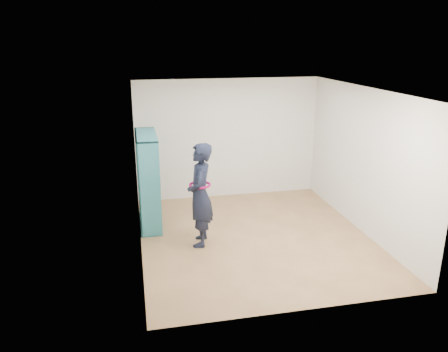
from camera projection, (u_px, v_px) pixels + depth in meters
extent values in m
plane|color=olive|center=(255.00, 237.00, 7.81)|extent=(4.50, 4.50, 0.00)
plane|color=white|center=(258.00, 90.00, 7.02)|extent=(4.50, 4.50, 0.00)
cube|color=white|center=(137.00, 175.00, 7.02)|extent=(0.02, 4.50, 2.60)
cube|color=white|center=(364.00, 161.00, 7.81)|extent=(0.02, 4.50, 2.60)
cube|color=white|center=(228.00, 139.00, 9.52)|extent=(4.00, 0.02, 2.60)
cube|color=white|center=(307.00, 219.00, 5.32)|extent=(4.00, 0.02, 2.60)
cube|color=teal|center=(150.00, 191.00, 7.57)|extent=(0.38, 0.03, 1.74)
cube|color=teal|center=(147.00, 170.00, 8.76)|extent=(0.38, 0.03, 1.74)
cube|color=teal|center=(150.00, 222.00, 8.43)|extent=(0.38, 1.31, 0.03)
cube|color=teal|center=(146.00, 135.00, 7.91)|extent=(0.38, 1.31, 0.03)
cube|color=teal|center=(138.00, 180.00, 8.13)|extent=(0.03, 1.31, 1.74)
cube|color=teal|center=(149.00, 183.00, 7.97)|extent=(0.35, 0.03, 1.69)
cube|color=teal|center=(148.00, 176.00, 8.36)|extent=(0.35, 0.03, 1.69)
cube|color=teal|center=(149.00, 201.00, 8.30)|extent=(0.35, 1.25, 0.03)
cube|color=teal|center=(148.00, 180.00, 8.17)|extent=(0.35, 1.25, 0.03)
cube|color=teal|center=(147.00, 158.00, 8.04)|extent=(0.35, 1.25, 0.03)
cube|color=beige|center=(153.00, 227.00, 8.01)|extent=(0.24, 0.15, 0.09)
cube|color=black|center=(152.00, 202.00, 7.81)|extent=(0.20, 0.17, 0.26)
cube|color=maroon|center=(151.00, 180.00, 7.68)|extent=(0.20, 0.17, 0.28)
cube|color=silver|center=(149.00, 161.00, 7.63)|extent=(0.24, 0.15, 0.09)
cube|color=navy|center=(152.00, 215.00, 8.32)|extent=(0.20, 0.17, 0.28)
cube|color=brown|center=(151.00, 195.00, 8.20)|extent=(0.20, 0.17, 0.23)
cube|color=#BFB28C|center=(149.00, 177.00, 8.15)|extent=(0.24, 0.15, 0.06)
cube|color=#26594C|center=(148.00, 152.00, 7.95)|extent=(0.20, 0.17, 0.23)
cube|color=beige|center=(151.00, 207.00, 8.71)|extent=(0.20, 0.17, 0.30)
cube|color=black|center=(149.00, 191.00, 8.67)|extent=(0.24, 0.15, 0.06)
cube|color=maroon|center=(149.00, 168.00, 8.47)|extent=(0.20, 0.17, 0.23)
cube|color=silver|center=(147.00, 145.00, 8.33)|extent=(0.20, 0.17, 0.31)
imported|color=black|center=(200.00, 195.00, 7.31)|extent=(0.56, 0.73, 1.78)
torus|color=#A20C56|center=(200.00, 185.00, 7.26)|extent=(0.44, 0.44, 0.04)
cube|color=silver|center=(191.00, 187.00, 7.36)|extent=(0.01, 0.08, 0.12)
cube|color=black|center=(191.00, 187.00, 7.36)|extent=(0.01, 0.08, 0.12)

